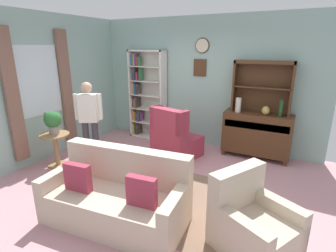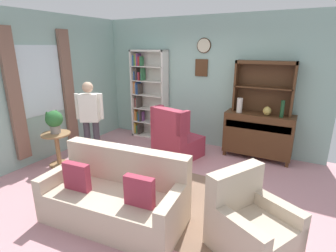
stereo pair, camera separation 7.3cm
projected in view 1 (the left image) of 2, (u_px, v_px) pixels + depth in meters
ground_plane at (157, 183)px, 4.35m from camera, size 5.40×4.60×0.02m
wall_back at (204, 83)px, 5.74m from camera, size 5.00×0.09×2.80m
wall_left at (43, 88)px, 5.03m from camera, size 0.16×4.20×2.80m
area_rug at (159, 194)px, 4.00m from camera, size 2.41×1.79×0.01m
bookshelf at (145, 95)px, 6.32m from camera, size 0.90×0.30×2.10m
sideboard at (257, 133)px, 5.22m from camera, size 1.30×0.45×0.92m
sideboard_hutch at (263, 80)px, 5.01m from camera, size 1.10×0.26×1.00m
vase_tall at (238, 105)px, 5.16m from camera, size 0.11×0.11×0.29m
vase_round at (266, 111)px, 4.96m from camera, size 0.15×0.15×0.17m
bottle_wine at (281, 108)px, 4.81m from camera, size 0.07×0.07×0.32m
couch_floral at (117, 198)px, 3.36m from camera, size 1.87×1.02×0.90m
armchair_floral at (252, 225)px, 2.88m from camera, size 1.04×1.03×0.88m
wingback_chair at (174, 140)px, 5.23m from camera, size 0.96×0.97×1.05m
plant_stand at (56, 146)px, 4.85m from camera, size 0.52×0.52×0.64m
potted_plant_large at (53, 121)px, 4.73m from camera, size 0.31×0.31×0.43m
person_reading at (89, 117)px, 4.88m from camera, size 0.50×0.34×1.56m
coffee_table at (156, 172)px, 3.94m from camera, size 0.80×0.50×0.42m
book_stack at (164, 167)px, 3.91m from camera, size 0.16×0.16×0.07m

